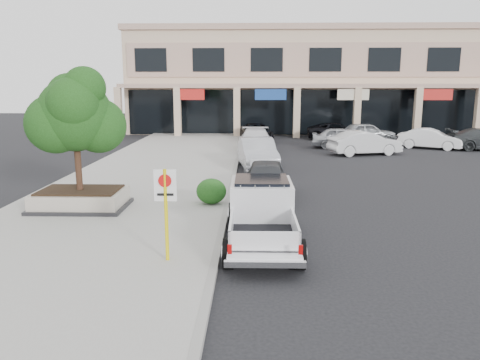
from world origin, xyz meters
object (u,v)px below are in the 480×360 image
lot_car_a (343,138)px  lot_car_b (365,143)px  lot_car_f (430,139)px  curb_car_b (257,154)px  curb_car_d (256,133)px  lot_car_e (366,132)px  planter (81,199)px  curb_car_c (256,141)px  pickup_truck (262,215)px  curb_car_a (266,179)px  lot_car_d (338,131)px  planter_tree (80,115)px  no_parking_sign (166,202)px

lot_car_a → lot_car_b: (0.81, -3.05, 0.02)m
lot_car_a → lot_car_f: bearing=-81.2°
curb_car_b → curb_car_d: size_ratio=0.97×
curb_car_b → lot_car_e: 14.47m
planter → curb_car_c: (6.22, 14.77, 0.30)m
pickup_truck → curb_car_c: bearing=89.8°
curb_car_a → lot_car_d: curb_car_a is taller
curb_car_c → lot_car_f: (12.23, 2.34, -0.07)m
lot_car_a → curb_car_b: bearing=152.9°
curb_car_d → lot_car_f: size_ratio=1.20×
curb_car_b → lot_car_f: size_ratio=1.16×
curb_car_a → lot_car_e: lot_car_e is taller
pickup_truck → lot_car_f: pickup_truck is taller
pickup_truck → lot_car_b: pickup_truck is taller
curb_car_c → lot_car_a: 6.60m
curb_car_c → curb_car_d: bearing=89.3°
curb_car_b → curb_car_c: curb_car_b is taller
planter_tree → lot_car_f: size_ratio=0.94×
no_parking_sign → pickup_truck: 3.00m
curb_car_a → curb_car_d: (-0.30, 18.39, -0.02)m
planter → planter_tree: bearing=49.0°
curb_car_c → lot_car_e: (8.59, 5.80, 0.00)m
lot_car_a → lot_car_e: (2.43, 3.41, 0.03)m
pickup_truck → lot_car_d: (6.59, 25.53, -0.16)m
curb_car_c → curb_car_d: size_ratio=1.04×
curb_car_b → lot_car_d: curb_car_b is taller
pickup_truck → lot_car_a: (6.04, 20.36, -0.11)m
curb_car_a → lot_car_b: 13.36m
curb_car_a → planter_tree: bearing=-158.4°
lot_car_a → lot_car_d: lot_car_a is taller
curb_car_c → lot_car_d: bearing=48.4°
pickup_truck → lot_car_a: bearing=73.0°
curb_car_a → lot_car_b: size_ratio=0.93×
planter → curb_car_b: (6.30, 8.88, 0.34)m
planter_tree → no_parking_sign: size_ratio=1.74×
no_parking_sign → curb_car_c: no_parking_sign is taller
planter → lot_car_a: size_ratio=0.74×
curb_car_d → lot_car_b: lot_car_b is taller
planter → pickup_truck: 7.11m
curb_car_b → lot_car_e: size_ratio=1.09×
curb_car_a → pickup_truck: bearing=-90.8°
lot_car_a → lot_car_e: lot_car_e is taller
lot_car_f → lot_car_b: bearing=146.7°
curb_car_d → lot_car_d: size_ratio=1.03×
pickup_truck → lot_car_a: pickup_truck is taller
planter → lot_car_f: lot_car_f is taller
curb_car_c → lot_car_d: (6.70, 7.56, -0.08)m
lot_car_a → curb_car_c: bearing=120.3°
no_parking_sign → curb_car_a: (2.64, 7.34, -0.91)m
pickup_truck → lot_car_e: bearing=69.9°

